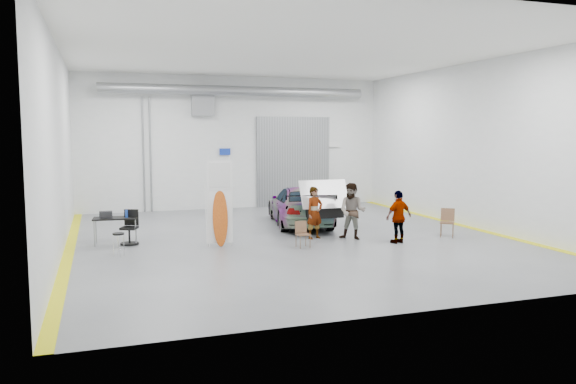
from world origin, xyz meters
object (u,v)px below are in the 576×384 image
object	(u,v)px
work_table	(113,218)
person_a	(315,213)
person_c	(399,217)
folding_chair_near	(303,239)
folding_chair_far	(447,228)
surfboard_display	(220,210)
sedan_car	(300,206)
person_b	(352,211)
shop_stool	(119,245)
office_chair	(129,230)

from	to	relation	value
work_table	person_a	bearing A→B (deg)	-10.06
person_c	folding_chair_near	bearing A→B (deg)	-18.17
folding_chair_far	surfboard_display	bearing A→B (deg)	-149.35
sedan_car	surfboard_display	xyz separation A→B (m)	(-3.68, -3.04, 0.40)
person_a	person_b	size ratio (longest dim) A/B	0.93
folding_chair_near	person_b	bearing A→B (deg)	16.16
shop_stool	person_a	bearing A→B (deg)	6.63
folding_chair_far	office_chair	distance (m)	10.30
sedan_car	folding_chair_near	distance (m)	4.29
sedan_car	work_table	xyz separation A→B (m)	(-6.78, -1.69, 0.11)
person_c	work_table	xyz separation A→B (m)	(-8.49, 2.67, -0.00)
shop_stool	work_table	distance (m)	1.90
person_c	folding_chair_far	xyz separation A→B (m)	(2.07, 0.44, -0.54)
sedan_car	person_c	bearing A→B (deg)	121.97
shop_stool	person_b	bearing A→B (deg)	1.47
folding_chair_far	work_table	size ratio (longest dim) A/B	0.68
person_b	folding_chair_near	world-z (taller)	person_b
surfboard_display	person_c	bearing A→B (deg)	-10.38
sedan_car	folding_chair_far	size ratio (longest dim) A/B	5.34
shop_stool	work_table	bearing A→B (deg)	93.10
person_a	office_chair	size ratio (longest dim) A/B	1.62
person_a	person_c	world-z (taller)	person_a
folding_chair_near	folding_chair_far	size ratio (longest dim) A/B	0.84
sedan_car	surfboard_display	world-z (taller)	surfboard_display
person_b	person_c	bearing A→B (deg)	-2.70
office_chair	surfboard_display	bearing A→B (deg)	-1.35
folding_chair_near	folding_chair_far	world-z (taller)	folding_chair_far
folding_chair_far	office_chair	bearing A→B (deg)	-154.21
sedan_car	person_c	size ratio (longest dim) A/B	2.99
folding_chair_far	shop_stool	xyz separation A→B (m)	(-10.46, 0.40, 0.04)
person_a	person_c	bearing A→B (deg)	-53.52
folding_chair_far	work_table	distance (m)	10.80
sedan_car	office_chair	size ratio (longest dim) A/B	4.73
sedan_car	shop_stool	bearing A→B (deg)	38.28
folding_chair_far	shop_stool	bearing A→B (deg)	-144.87
sedan_car	folding_chair_near	xyz separation A→B (m)	(-1.37, -4.04, -0.48)
person_b	office_chair	world-z (taller)	person_b
person_c	folding_chair_far	distance (m)	2.18
person_c	shop_stool	world-z (taller)	person_c
person_a	surfboard_display	distance (m)	3.19
person_c	shop_stool	size ratio (longest dim) A/B	2.53
person_a	surfboard_display	size ratio (longest dim) A/B	0.62
sedan_car	work_table	bearing A→B (deg)	24.49
person_c	sedan_car	bearing A→B (deg)	-80.91
surfboard_display	office_chair	bearing A→B (deg)	159.00
work_table	person_b	bearing A→B (deg)	-12.56
surfboard_display	folding_chair_near	size ratio (longest dim) A/B	3.53
person_a	person_c	distance (m)	2.71
sedan_car	person_b	size ratio (longest dim) A/B	2.71
person_a	person_b	distance (m)	1.23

